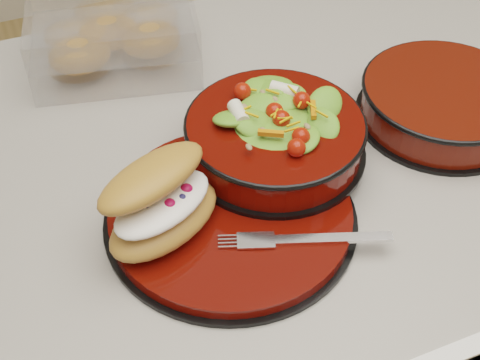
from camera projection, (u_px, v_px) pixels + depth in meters
name	position (u px, v px, depth m)	size (l,w,h in m)	color
island_counter	(244.00, 332.00, 1.18)	(1.24, 0.74, 0.90)	silver
dinner_plate	(232.00, 214.00, 0.77)	(0.29, 0.29, 0.02)	black
salad_bowl	(275.00, 131.00, 0.81)	(0.23, 0.23, 0.09)	black
croissant	(161.00, 202.00, 0.71)	(0.16, 0.14, 0.09)	#B07436
fork	(309.00, 239.00, 0.73)	(0.17, 0.07, 0.00)	silver
pastry_box	(114.00, 38.00, 0.97)	(0.27, 0.22, 0.09)	white
extra_bowl	(443.00, 101.00, 0.89)	(0.23, 0.23, 0.05)	black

